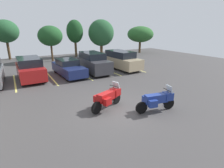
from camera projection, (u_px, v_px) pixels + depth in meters
name	position (u px, v px, depth m)	size (l,w,h in m)	color
ground	(118.00, 109.00, 9.66)	(44.00, 44.00, 0.10)	#423F3F
motorcycle_touring	(108.00, 97.00, 9.55)	(2.19, 1.22, 1.37)	black
motorcycle_second	(157.00, 100.00, 9.20)	(2.26, 0.98, 1.37)	black
parking_stripes	(67.00, 76.00, 16.22)	(14.45, 5.19, 0.01)	#EAE066
car_red	(30.00, 69.00, 14.76)	(2.00, 4.31, 1.86)	maroon
car_navy	(68.00, 68.00, 16.15)	(2.03, 4.94, 1.50)	navy
car_charcoal	(93.00, 63.00, 17.23)	(1.89, 4.84, 1.94)	#38383D
car_tan	(121.00, 60.00, 18.65)	(2.23, 4.95, 1.90)	tan
tree_right	(140.00, 34.00, 30.40)	(4.48, 4.48, 4.48)	#4C3823
tree_center	(101.00, 33.00, 26.97)	(3.91, 3.91, 5.44)	#4C3823
tree_far_right	(75.00, 32.00, 25.88)	(2.42, 2.42, 5.35)	#4C3823
tree_center_right	(5.00, 31.00, 23.47)	(3.41, 3.41, 5.28)	#4C3823
tree_far_left	(50.00, 36.00, 22.27)	(3.05, 3.05, 4.50)	#4C3823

